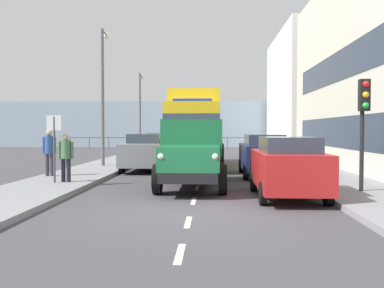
{
  "coord_description": "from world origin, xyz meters",
  "views": [
    {
      "loc": [
        -0.5,
        9.94,
        1.92
      ],
      "look_at": [
        0.63,
        -13.62,
        1.12
      ],
      "focal_mm": 39.57,
      "sensor_mm": 36.0,
      "label": 1
    }
  ],
  "objects_px": {
    "car_white_oppositeside_1": "(161,147)",
    "lorry_cargo_yellow": "(195,127)",
    "truck_vintage_green": "(192,152)",
    "pedestrian_couple_a": "(49,149)",
    "traffic_light_near": "(364,110)",
    "pedestrian_couple_b": "(66,154)",
    "lamp_post_far": "(140,105)",
    "car_grey_oppositeside_0": "(146,151)",
    "car_maroon_oppositeside_2": "(172,143)",
    "street_sign": "(54,137)",
    "car_red_kerbside_near": "(287,166)",
    "lamp_post_promenade": "(103,85)",
    "car_navy_kerbside_1": "(263,155)"
  },
  "relations": [
    {
      "from": "truck_vintage_green",
      "to": "pedestrian_couple_a",
      "type": "relative_size",
      "value": 3.18
    },
    {
      "from": "lorry_cargo_yellow",
      "to": "traffic_light_near",
      "type": "bearing_deg",
      "value": 118.88
    },
    {
      "from": "car_maroon_oppositeside_2",
      "to": "lamp_post_promenade",
      "type": "height_order",
      "value": "lamp_post_promenade"
    },
    {
      "from": "car_maroon_oppositeside_2",
      "to": "traffic_light_near",
      "type": "distance_m",
      "value": 21.28
    },
    {
      "from": "car_maroon_oppositeside_2",
      "to": "lamp_post_far",
      "type": "height_order",
      "value": "lamp_post_far"
    },
    {
      "from": "truck_vintage_green",
      "to": "car_white_oppositeside_1",
      "type": "relative_size",
      "value": 1.3
    },
    {
      "from": "car_grey_oppositeside_0",
      "to": "car_maroon_oppositeside_2",
      "type": "xyz_separation_m",
      "value": [
        -0.0,
        -12.43,
        -0.0
      ]
    },
    {
      "from": "traffic_light_near",
      "to": "lamp_post_promenade",
      "type": "relative_size",
      "value": 0.48
    },
    {
      "from": "car_navy_kerbside_1",
      "to": "car_maroon_oppositeside_2",
      "type": "relative_size",
      "value": 1.07
    },
    {
      "from": "truck_vintage_green",
      "to": "car_grey_oppositeside_0",
      "type": "bearing_deg",
      "value": -67.9
    },
    {
      "from": "pedestrian_couple_a",
      "to": "lamp_post_far",
      "type": "height_order",
      "value": "lamp_post_far"
    },
    {
      "from": "car_maroon_oppositeside_2",
      "to": "lamp_post_promenade",
      "type": "bearing_deg",
      "value": 78.74
    },
    {
      "from": "car_navy_kerbside_1",
      "to": "lamp_post_promenade",
      "type": "relative_size",
      "value": 0.63
    },
    {
      "from": "truck_vintage_green",
      "to": "street_sign",
      "type": "relative_size",
      "value": 2.51
    },
    {
      "from": "car_white_oppositeside_1",
      "to": "lorry_cargo_yellow",
      "type": "bearing_deg",
      "value": 120.7
    },
    {
      "from": "pedestrian_couple_a",
      "to": "traffic_light_near",
      "type": "xyz_separation_m",
      "value": [
        -10.53,
        3.55,
        1.28
      ]
    },
    {
      "from": "truck_vintage_green",
      "to": "car_white_oppositeside_1",
      "type": "height_order",
      "value": "truck_vintage_green"
    },
    {
      "from": "lorry_cargo_yellow",
      "to": "lamp_post_far",
      "type": "bearing_deg",
      "value": -64.44
    },
    {
      "from": "lamp_post_far",
      "to": "street_sign",
      "type": "height_order",
      "value": "lamp_post_far"
    },
    {
      "from": "car_white_oppositeside_1",
      "to": "truck_vintage_green",
      "type": "bearing_deg",
      "value": 101.78
    },
    {
      "from": "lorry_cargo_yellow",
      "to": "car_maroon_oppositeside_2",
      "type": "height_order",
      "value": "lorry_cargo_yellow"
    },
    {
      "from": "pedestrian_couple_a",
      "to": "lamp_post_far",
      "type": "relative_size",
      "value": 0.3
    },
    {
      "from": "car_white_oppositeside_1",
      "to": "street_sign",
      "type": "height_order",
      "value": "street_sign"
    },
    {
      "from": "traffic_light_near",
      "to": "lamp_post_far",
      "type": "bearing_deg",
      "value": -62.74
    },
    {
      "from": "car_navy_kerbside_1",
      "to": "street_sign",
      "type": "relative_size",
      "value": 1.87
    },
    {
      "from": "pedestrian_couple_b",
      "to": "car_red_kerbside_near",
      "type": "bearing_deg",
      "value": 163.33
    },
    {
      "from": "car_navy_kerbside_1",
      "to": "lamp_post_far",
      "type": "relative_size",
      "value": 0.71
    },
    {
      "from": "car_white_oppositeside_1",
      "to": "lamp_post_promenade",
      "type": "height_order",
      "value": "lamp_post_promenade"
    },
    {
      "from": "lorry_cargo_yellow",
      "to": "lamp_post_promenade",
      "type": "height_order",
      "value": "lamp_post_promenade"
    },
    {
      "from": "traffic_light_near",
      "to": "lamp_post_promenade",
      "type": "height_order",
      "value": "lamp_post_promenade"
    },
    {
      "from": "car_navy_kerbside_1",
      "to": "pedestrian_couple_b",
      "type": "bearing_deg",
      "value": 26.12
    },
    {
      "from": "traffic_light_near",
      "to": "lamp_post_promenade",
      "type": "distance_m",
      "value": 12.95
    },
    {
      "from": "lorry_cargo_yellow",
      "to": "street_sign",
      "type": "height_order",
      "value": "lorry_cargo_yellow"
    },
    {
      "from": "car_white_oppositeside_1",
      "to": "lamp_post_far",
      "type": "bearing_deg",
      "value": -68.2
    },
    {
      "from": "traffic_light_near",
      "to": "pedestrian_couple_b",
      "type": "bearing_deg",
      "value": -10.8
    },
    {
      "from": "traffic_light_near",
      "to": "lamp_post_far",
      "type": "distance_m",
      "value": 21.01
    },
    {
      "from": "pedestrian_couple_b",
      "to": "lorry_cargo_yellow",
      "type": "bearing_deg",
      "value": -117.99
    },
    {
      "from": "car_red_kerbside_near",
      "to": "lorry_cargo_yellow",
      "type": "bearing_deg",
      "value": -72.96
    },
    {
      "from": "car_white_oppositeside_1",
      "to": "traffic_light_near",
      "type": "height_order",
      "value": "traffic_light_near"
    },
    {
      "from": "car_grey_oppositeside_0",
      "to": "pedestrian_couple_b",
      "type": "height_order",
      "value": "pedestrian_couple_b"
    },
    {
      "from": "lorry_cargo_yellow",
      "to": "lamp_post_promenade",
      "type": "distance_m",
      "value": 5.04
    },
    {
      "from": "traffic_light_near",
      "to": "street_sign",
      "type": "bearing_deg",
      "value": -9.42
    },
    {
      "from": "car_maroon_oppositeside_2",
      "to": "pedestrian_couple_b",
      "type": "distance_m",
      "value": 18.22
    },
    {
      "from": "pedestrian_couple_a",
      "to": "car_maroon_oppositeside_2",
      "type": "bearing_deg",
      "value": -100.81
    },
    {
      "from": "car_red_kerbside_near",
      "to": "car_maroon_oppositeside_2",
      "type": "xyz_separation_m",
      "value": [
        5.21,
        -20.24,
        0.0
      ]
    },
    {
      "from": "car_grey_oppositeside_0",
      "to": "lamp_post_promenade",
      "type": "height_order",
      "value": "lamp_post_promenade"
    },
    {
      "from": "car_grey_oppositeside_0",
      "to": "pedestrian_couple_b",
      "type": "relative_size",
      "value": 2.83
    },
    {
      "from": "car_white_oppositeside_1",
      "to": "lamp_post_far",
      "type": "xyz_separation_m",
      "value": [
        2.2,
        -5.49,
        2.82
      ]
    },
    {
      "from": "car_red_kerbside_near",
      "to": "lamp_post_promenade",
      "type": "xyz_separation_m",
      "value": [
        7.49,
        -8.77,
        3.23
      ]
    },
    {
      "from": "car_maroon_oppositeside_2",
      "to": "lamp_post_promenade",
      "type": "xyz_separation_m",
      "value": [
        2.28,
        11.46,
        3.23
      ]
    }
  ]
}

